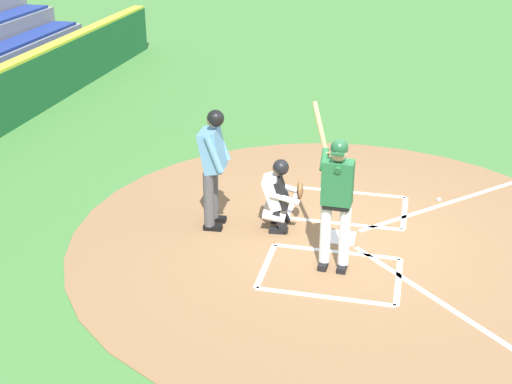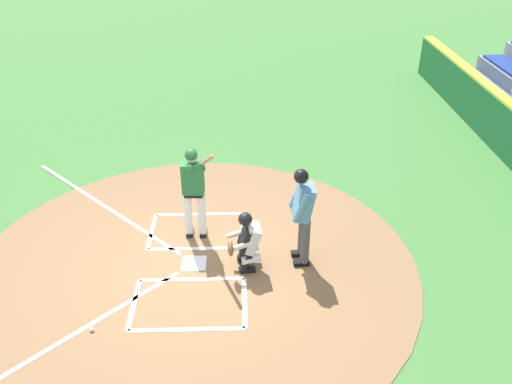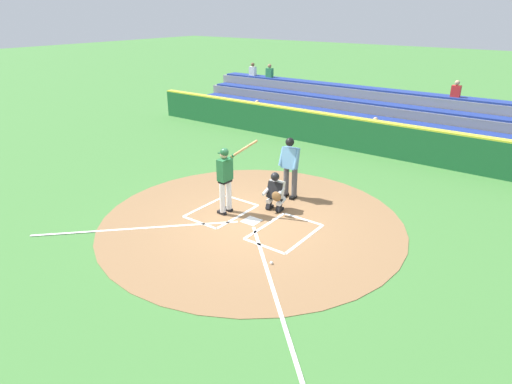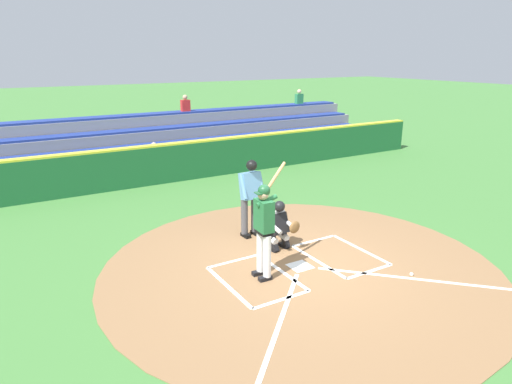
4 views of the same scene
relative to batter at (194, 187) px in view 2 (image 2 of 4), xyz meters
name	(u,v)px [view 2 (image 2 of 4)]	position (x,y,z in m)	size (l,w,h in m)	color
ground_plane	(194,264)	(-0.87, 0.00, -1.10)	(120.00, 120.00, 0.00)	#427A38
dirt_circle	(194,264)	(-0.87, 0.00, -1.09)	(8.00, 8.00, 0.01)	olive
home_plate_and_chalk	(145,264)	(-0.87, 0.88, -1.08)	(7.93, 4.91, 0.01)	white
batter	(194,187)	(0.00, 0.00, 0.00)	(0.95, 0.68, 2.13)	white
catcher	(246,240)	(-0.98, -0.95, -0.51)	(0.63, 0.62, 1.13)	black
plate_umpire	(303,210)	(-0.82, -1.92, -0.02)	(0.59, 0.43, 1.86)	#4C4C51
baseball	(92,330)	(-2.50, 1.44, -1.06)	(0.07, 0.07, 0.07)	white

